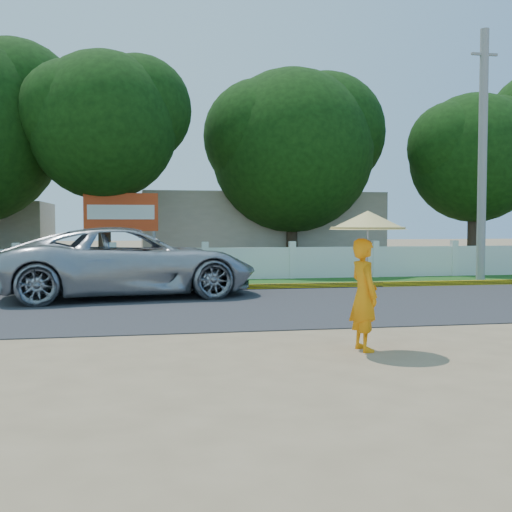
{
  "coord_description": "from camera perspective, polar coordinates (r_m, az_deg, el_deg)",
  "views": [
    {
      "loc": [
        -2.28,
        -10.11,
        1.95
      ],
      "look_at": [
        0.0,
        2.0,
        1.3
      ],
      "focal_mm": 45.0,
      "sensor_mm": 36.0,
      "label": 1
    }
  ],
  "objects": [
    {
      "name": "billboard",
      "position": [
        22.41,
        -11.9,
        3.43
      ],
      "size": [
        2.5,
        0.13,
        2.95
      ],
      "color": "gray",
      "rests_on": "ground"
    },
    {
      "name": "ground",
      "position": [
        10.55,
        2.03,
        -7.63
      ],
      "size": [
        120.0,
        120.0,
        0.0
      ],
      "primitive_type": "plane",
      "color": "#9E8460",
      "rests_on": "ground"
    },
    {
      "name": "vehicle",
      "position": [
        17.01,
        -11.2,
        -0.54
      ],
      "size": [
        6.94,
        3.95,
        1.83
      ],
      "primitive_type": "imported",
      "rotation": [
        0.0,
        0.0,
        1.72
      ],
      "color": "#A8AAB0",
      "rests_on": "ground"
    },
    {
      "name": "grass_verge",
      "position": [
        20.08,
        -4.1,
        -2.52
      ],
      "size": [
        60.0,
        3.5,
        0.03
      ],
      "primitive_type": "cube",
      "color": "#2D601E",
      "rests_on": "ground"
    },
    {
      "name": "fence",
      "position": [
        21.48,
        -4.55,
        -0.74
      ],
      "size": [
        40.0,
        0.1,
        1.1
      ],
      "primitive_type": "cube",
      "color": "silver",
      "rests_on": "ground"
    },
    {
      "name": "utility_pole",
      "position": [
        22.09,
        19.49,
        8.31
      ],
      "size": [
        0.28,
        0.28,
        8.11
      ],
      "primitive_type": "cylinder",
      "color": "gray",
      "rests_on": "ground"
    },
    {
      "name": "road",
      "position": [
        14.91,
        -1.79,
        -4.46
      ],
      "size": [
        60.0,
        7.0,
        0.02
      ],
      "primitive_type": "cube",
      "color": "#38383A",
      "rests_on": "ground"
    },
    {
      "name": "tree_row",
      "position": [
        24.57,
        -2.76,
        10.05
      ],
      "size": [
        35.21,
        7.72,
        8.68
      ],
      "color": "#473828",
      "rests_on": "ground"
    },
    {
      "name": "curb",
      "position": [
        18.4,
        -3.5,
        -2.83
      ],
      "size": [
        40.0,
        0.18,
        0.16
      ],
      "primitive_type": "cube",
      "color": "yellow",
      "rests_on": "ground"
    },
    {
      "name": "building_near",
      "position": [
        28.61,
        -0.03,
        2.31
      ],
      "size": [
        10.0,
        6.0,
        3.2
      ],
      "primitive_type": "cube",
      "color": "#B7AD99",
      "rests_on": "ground"
    },
    {
      "name": "monk_with_parasol",
      "position": [
        9.82,
        9.73,
        -0.33
      ],
      "size": [
        1.17,
        1.17,
        2.12
      ],
      "color": "orange",
      "rests_on": "ground"
    }
  ]
}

